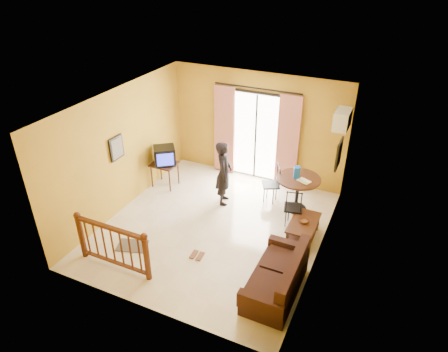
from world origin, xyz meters
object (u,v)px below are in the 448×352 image
at_px(dining_table, 298,184).
at_px(standing_person, 224,173).
at_px(coffee_table, 303,227).
at_px(television, 165,156).
at_px(sofa, 278,279).

relative_size(dining_table, standing_person, 0.64).
height_order(coffee_table, standing_person, standing_person).
distance_m(television, standing_person, 1.65).
bearing_deg(standing_person, television, 67.93).
bearing_deg(coffee_table, television, 170.04).
xyz_separation_m(coffee_table, sofa, (0.00, -1.66, 0.02)).
bearing_deg(television, standing_person, -39.39).
xyz_separation_m(dining_table, standing_person, (-1.65, -0.43, 0.12)).
xyz_separation_m(television, standing_person, (1.64, -0.07, -0.07)).
height_order(television, dining_table, television).
bearing_deg(coffee_table, sofa, -89.93).
distance_m(television, coffee_table, 3.82).
distance_m(dining_table, sofa, 2.73).
relative_size(television, dining_table, 0.68).
xyz_separation_m(dining_table, coffee_table, (0.43, -1.01, -0.37)).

